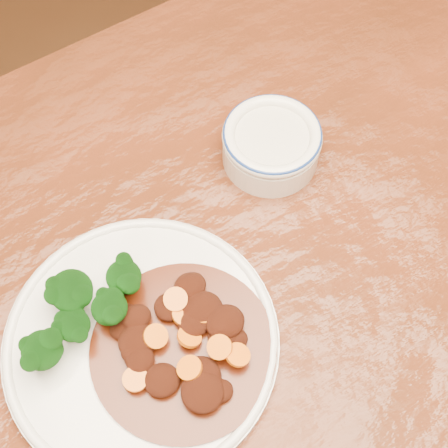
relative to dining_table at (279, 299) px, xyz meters
name	(u,v)px	position (x,y,z in m)	size (l,w,h in m)	color
ground	(255,412)	(0.00, 0.00, -0.67)	(4.00, 4.00, 0.00)	#452211
dining_table	(279,299)	(0.00, 0.00, 0.00)	(1.60, 1.08, 0.75)	#5B2410
dinner_plate	(141,341)	(-0.18, -0.01, 0.09)	(0.29, 0.29, 0.02)	silver
broccoli_florets	(81,309)	(-0.22, 0.04, 0.12)	(0.14, 0.09, 0.05)	#679B50
mince_stew	(185,341)	(-0.14, -0.03, 0.10)	(0.20, 0.20, 0.03)	#4E1808
dip_bowl	(271,144)	(0.06, 0.15, 0.11)	(0.12, 0.12, 0.05)	silver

